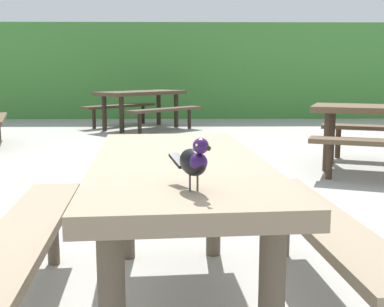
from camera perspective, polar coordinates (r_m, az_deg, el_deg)
name	(u,v)px	position (r m, az deg, el deg)	size (l,w,h in m)	color
ground_plane	(115,292)	(2.70, -8.85, -15.49)	(60.00, 60.00, 0.00)	#A3A099
hedge_wall	(169,71)	(12.96, -2.61, 9.43)	(28.00, 2.26, 2.25)	#428438
picnic_table_foreground	(178,197)	(2.31, -1.60, -5.03)	(1.81, 1.85, 0.74)	#84725B
bird_grackle	(194,161)	(1.63, 0.25, -0.82)	(0.15, 0.27, 0.18)	black
picnic_table_far_centre	(141,101)	(9.88, -5.85, 6.07)	(2.40, 2.40, 0.74)	#473828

